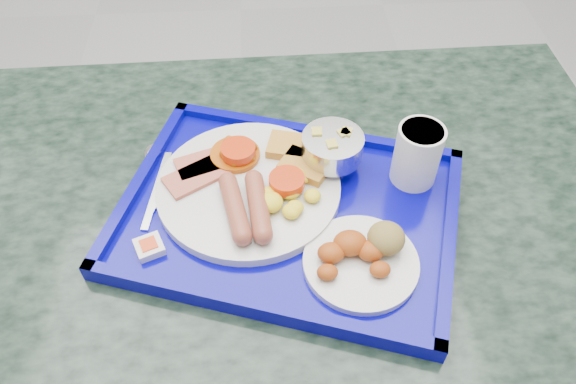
# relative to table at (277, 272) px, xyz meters

# --- Properties ---
(floor) EXTENTS (6.00, 6.00, 0.00)m
(floor) POSITION_rel_table_xyz_m (-0.09, 0.48, -0.54)
(floor) COLOR gray
(floor) RESTS_ON ground
(table) EXTENTS (1.18, 0.80, 0.73)m
(table) POSITION_rel_table_xyz_m (0.00, 0.00, 0.00)
(table) COLOR slate
(table) RESTS_ON floor
(tray) EXTENTS (0.57, 0.49, 0.03)m
(tray) POSITION_rel_table_xyz_m (0.02, -0.03, 0.20)
(tray) COLOR #05038F
(tray) RESTS_ON table
(main_plate) EXTENTS (0.28, 0.28, 0.04)m
(main_plate) POSITION_rel_table_xyz_m (-0.03, 0.02, 0.22)
(main_plate) COLOR silver
(main_plate) RESTS_ON tray
(bread_plate) EXTENTS (0.16, 0.16, 0.05)m
(bread_plate) POSITION_rel_table_xyz_m (0.11, -0.12, 0.22)
(bread_plate) COLOR silver
(bread_plate) RESTS_ON tray
(fruit_bowl) EXTENTS (0.10, 0.10, 0.07)m
(fruit_bowl) POSITION_rel_table_xyz_m (0.09, 0.06, 0.25)
(fruit_bowl) COLOR #BCBCBF
(fruit_bowl) RESTS_ON tray
(juice_cup) EXTENTS (0.07, 0.07, 0.10)m
(juice_cup) POSITION_rel_table_xyz_m (0.22, 0.03, 0.26)
(juice_cup) COLOR silver
(juice_cup) RESTS_ON tray
(spoon) EXTENTS (0.07, 0.16, 0.01)m
(spoon) POSITION_rel_table_xyz_m (-0.19, 0.08, 0.21)
(spoon) COLOR #BCBCBF
(spoon) RESTS_ON tray
(knife) EXTENTS (0.03, 0.16, 0.00)m
(knife) POSITION_rel_table_xyz_m (-0.18, 0.03, 0.21)
(knife) COLOR #BCBCBF
(knife) RESTS_ON tray
(jam_packet) EXTENTS (0.05, 0.05, 0.01)m
(jam_packet) POSITION_rel_table_xyz_m (-0.18, -0.09, 0.21)
(jam_packet) COLOR white
(jam_packet) RESTS_ON tray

